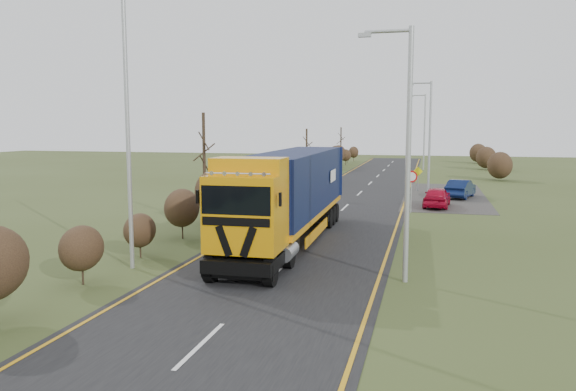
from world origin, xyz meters
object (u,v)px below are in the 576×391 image
at_px(car_blue_sedan, 461,189).
at_px(speed_sign, 411,183).
at_px(car_red_hatchback, 437,197).
at_px(streetlight_near, 405,145).
at_px(lorry, 290,191).

distance_m(car_blue_sedan, speed_sign, 9.05).
distance_m(car_red_hatchback, streetlight_near, 19.13).
bearing_deg(lorry, streetlight_near, -45.72).
xyz_separation_m(lorry, car_red_hatchback, (6.64, 13.42, -1.73)).
xyz_separation_m(car_red_hatchback, streetlight_near, (-1.34, -18.65, 4.04)).
xyz_separation_m(car_red_hatchback, car_blue_sedan, (1.77, 5.45, 0.00)).
height_order(lorry, car_red_hatchback, lorry).
bearing_deg(car_blue_sedan, speed_sign, 83.30).
height_order(car_blue_sedan, speed_sign, speed_sign).
xyz_separation_m(car_blue_sedan, speed_sign, (-3.35, -8.33, 1.18)).
distance_m(car_red_hatchback, car_blue_sedan, 5.73).
relative_size(car_red_hatchback, car_blue_sedan, 0.96).
bearing_deg(streetlight_near, car_blue_sedan, 82.63).
distance_m(streetlight_near, speed_sign, 16.02).
relative_size(car_red_hatchback, speed_sign, 1.52).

